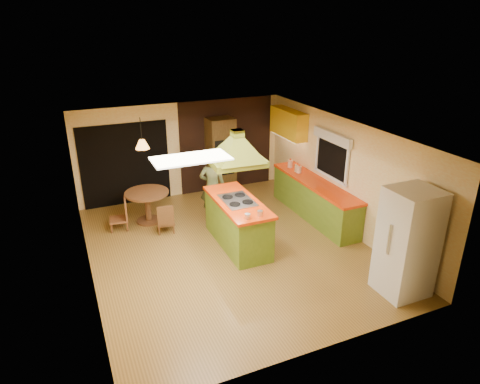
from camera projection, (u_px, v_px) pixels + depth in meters
name	position (u px, v px, depth m)	size (l,w,h in m)	color
ground	(229.00, 248.00, 8.99)	(6.50, 6.50, 0.00)	olive
room_walls	(228.00, 194.00, 8.51)	(5.50, 6.50, 6.50)	#FFEDB6
ceiling_plane	(228.00, 132.00, 8.03)	(6.50, 6.50, 0.00)	silver
brick_panel	(227.00, 145.00, 11.71)	(2.64, 0.03, 2.50)	#381E14
nook_opening	(125.00, 165.00, 10.77)	(2.20, 0.03, 2.10)	black
right_counter	(314.00, 199.00, 10.22)	(0.62, 3.05, 0.92)	olive
upper_cabinets	(288.00, 123.00, 11.05)	(0.34, 1.40, 0.70)	yellow
window_right	(332.00, 148.00, 9.64)	(0.12, 1.35, 1.06)	black
fluor_panel	(191.00, 158.00, 6.61)	(1.20, 0.60, 0.03)	white
kitchen_island	(238.00, 222.00, 8.97)	(0.84, 2.05, 1.03)	olive
range_hood	(237.00, 142.00, 8.30)	(1.11, 0.83, 0.80)	olive
man	(213.00, 187.00, 9.99)	(0.60, 0.40, 1.65)	#4C542C
refrigerator	(407.00, 243.00, 7.25)	(0.80, 0.75, 1.94)	silver
wall_oven	(221.00, 156.00, 11.44)	(0.71, 0.63, 2.08)	#4E3819
dining_table	(147.00, 201.00, 9.95)	(1.01, 1.01, 0.76)	brown
chair_left	(118.00, 214.00, 9.68)	(0.40, 0.40, 0.74)	brown
chair_near	(165.00, 217.00, 9.57)	(0.38, 0.38, 0.70)	brown
pendant_lamp	(142.00, 144.00, 9.43)	(0.31, 0.31, 0.20)	#FF9E3F
canister_large	(290.00, 164.00, 10.94)	(0.13, 0.13, 0.19)	beige
canister_medium	(297.00, 168.00, 10.64)	(0.13, 0.13, 0.18)	beige
canister_small	(299.00, 169.00, 10.57)	(0.13, 0.13, 0.17)	#F9E6C8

